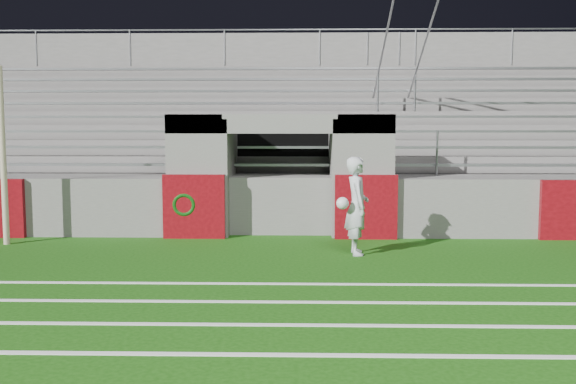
{
  "coord_description": "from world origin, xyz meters",
  "views": [
    {
      "loc": [
        0.49,
        -10.35,
        2.32
      ],
      "look_at": [
        0.2,
        1.8,
        1.1
      ],
      "focal_mm": 40.0,
      "sensor_mm": 36.0,
      "label": 1
    }
  ],
  "objects": [
    {
      "name": "stadium_structure",
      "position": [
        0.0,
        7.97,
        1.49
      ],
      "size": [
        26.0,
        8.48,
        5.42
      ],
      "color": "#625F5C",
      "rests_on": "ground"
    },
    {
      "name": "hose_coil",
      "position": [
        -2.0,
        2.93,
        0.7
      ],
      "size": [
        0.56,
        0.15,
        0.56
      ],
      "color": "#0D4519",
      "rests_on": "ground"
    },
    {
      "name": "ground",
      "position": [
        0.0,
        0.0,
        0.0
      ],
      "size": [
        90.0,
        90.0,
        0.0
      ],
      "primitive_type": "plane",
      "color": "#15470B",
      "rests_on": "ground"
    },
    {
      "name": "field_post",
      "position": [
        -5.44,
        2.17,
        1.76
      ],
      "size": [
        0.12,
        0.12,
        3.53
      ],
      "primitive_type": "cylinder",
      "color": "#C6B293",
      "rests_on": "ground"
    },
    {
      "name": "goalkeeper_with_ball",
      "position": [
        1.47,
        1.31,
        0.9
      ],
      "size": [
        0.63,
        0.69,
        1.8
      ],
      "color": "silver",
      "rests_on": "ground"
    }
  ]
}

